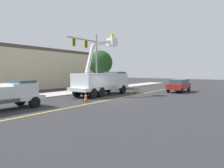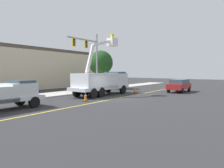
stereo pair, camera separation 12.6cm
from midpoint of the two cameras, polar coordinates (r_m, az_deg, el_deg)
The scene contains 11 objects.
ground at distance 20.45m, azimuth 0.11°, elevation -4.19°, with size 120.00×120.00×0.00m, color #2D2D30.
sidewalk_far_side at distance 25.67m, azimuth -14.47°, elevation -2.61°, with size 60.00×3.60×0.12m, color #B2ADA3.
lane_centre_stripe at distance 20.45m, azimuth 0.11°, elevation -4.17°, with size 50.00×0.16×0.01m, color yellow.
utility_bucket_truck at distance 23.88m, azimuth -2.85°, elevation 0.78°, with size 8.47×3.65×6.93m.
service_pickup_truck at distance 16.41m, azimuth -28.07°, elevation -2.54°, with size 5.84×2.88×2.06m.
passing_minivan at distance 28.93m, azimuth 17.79°, elevation -0.18°, with size 5.02×2.57×1.69m.
traffic_cone_mid_front at distance 19.11m, azimuth -7.42°, elevation -3.51°, with size 0.40×0.40×0.84m.
traffic_cone_mid_rear at distance 26.68m, azimuth 6.07°, elevation -1.66°, with size 0.40×0.40×0.72m.
traffic_signal_mast at distance 28.02m, azimuth -6.41°, elevation 8.51°, with size 5.58×1.03×7.87m.
commercial_building_backdrop at distance 38.14m, azimuth -20.34°, elevation 3.92°, with size 23.96×13.14×6.35m.
street_tree_right at distance 32.77m, azimuth -3.32°, elevation 5.86°, with size 3.81×3.81×6.02m.
Camera 1 is at (-14.93, -13.71, 2.71)m, focal length 33.30 mm.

